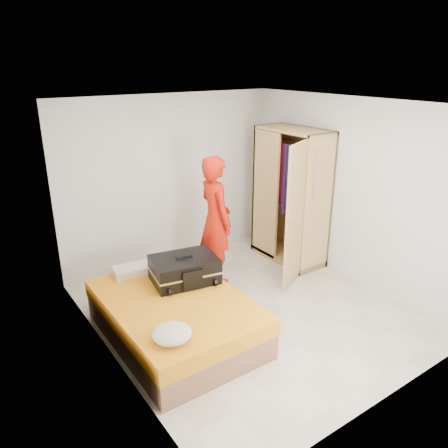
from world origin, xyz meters
TOP-DOWN VIEW (x-y plane):
  - room at (0.00, 0.00)m, footprint 4.00×4.02m
  - bed at (-1.05, 0.03)m, footprint 1.42×2.02m
  - wardrobe at (1.45, 0.84)m, footprint 1.12×1.43m
  - person at (0.13, 0.96)m, footprint 0.52×0.72m
  - suitcase at (-0.74, 0.34)m, footprint 0.88×0.71m
  - round_cushion at (-1.45, -0.64)m, footprint 0.39×0.39m
  - pillow at (-1.15, 0.88)m, footprint 0.58×0.35m

SIDE VIEW (x-z plane):
  - bed at x=-1.05m, z-range 0.00..0.50m
  - pillow at x=-1.15m, z-range 0.50..0.60m
  - round_cushion at x=-1.45m, z-range 0.50..0.65m
  - suitcase at x=-0.74m, z-range 0.48..0.82m
  - person at x=0.13m, z-range 0.00..1.85m
  - wardrobe at x=1.45m, z-range -0.05..2.05m
  - room at x=0.00m, z-range 0.00..2.60m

